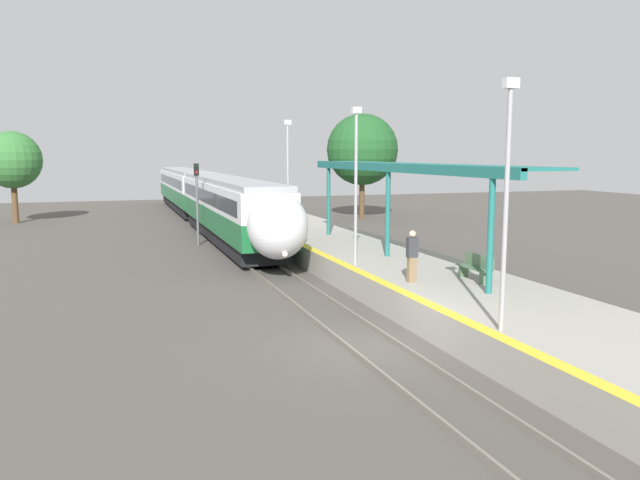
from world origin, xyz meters
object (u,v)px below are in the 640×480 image
person_waiting (412,255)px  lamppost_far (288,171)px  train (204,195)px  lamppost_near (507,191)px  platform_bench (476,267)px  railway_signal (197,196)px  lamppost_mid (356,177)px

person_waiting → lamppost_far: 13.49m
train → lamppost_near: (2.25, -34.65, 2.22)m
lamppost_near → platform_bench: bearing=62.9°
train → railway_signal: (-1.90, -10.60, 0.66)m
train → lamppost_far: 15.74m
lamppost_mid → lamppost_far: same height
person_waiting → railway_signal: size_ratio=0.37×
railway_signal → lamppost_far: bearing=-49.2°
lamppost_far → lamppost_near: bearing=-90.0°
person_waiting → lamppost_near: lamppost_near is taller
platform_bench → railway_signal: railway_signal is taller
platform_bench → lamppost_mid: size_ratio=0.28×
lamppost_far → railway_signal: bearing=130.8°
train → lamppost_near: size_ratio=7.64×
lamppost_near → railway_signal: bearing=99.8°
person_waiting → lamppost_far: (-0.60, 13.24, 2.51)m
platform_bench → person_waiting: bearing=169.4°
person_waiting → lamppost_mid: lamppost_mid is taller
person_waiting → lamppost_mid: (-0.60, 3.62, 2.51)m
railway_signal → lamppost_near: 24.45m
lamppost_near → person_waiting: bearing=84.3°
platform_bench → lamppost_far: 14.26m
railway_signal → lamppost_far: (4.15, -4.82, 1.56)m
lamppost_mid → lamppost_far: (0.00, 9.61, 0.00)m
lamppost_near → lamppost_mid: size_ratio=1.00×
person_waiting → lamppost_near: size_ratio=0.29×
train → person_waiting: 28.80m
person_waiting → platform_bench: bearing=-10.6°
person_waiting → lamppost_near: 6.52m
train → person_waiting: size_ratio=26.23×
lamppost_mid → person_waiting: bearing=-80.6°
person_waiting → railway_signal: railway_signal is taller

